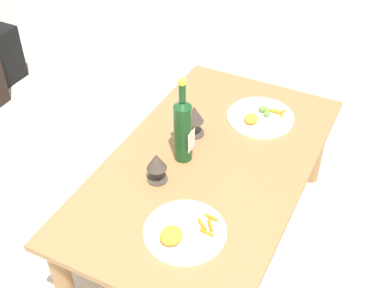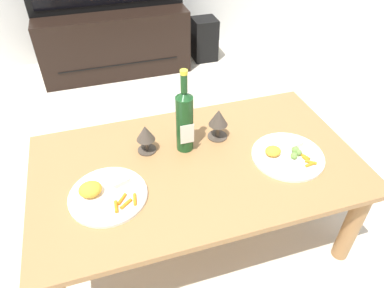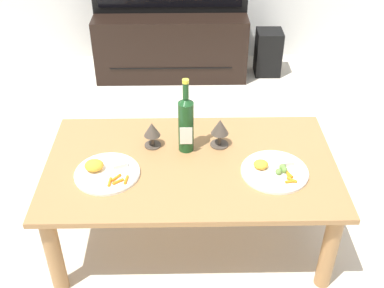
{
  "view_description": "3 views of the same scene",
  "coord_description": "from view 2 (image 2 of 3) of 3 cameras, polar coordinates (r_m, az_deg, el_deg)",
  "views": [
    {
      "loc": [
        -1.34,
        -0.59,
        1.76
      ],
      "look_at": [
        0.01,
        0.08,
        0.51
      ],
      "focal_mm": 46.65,
      "sensor_mm": 36.0,
      "label": 1
    },
    {
      "loc": [
        -0.33,
        -1.0,
        1.41
      ],
      "look_at": [
        -0.02,
        0.02,
        0.54
      ],
      "focal_mm": 33.14,
      "sensor_mm": 36.0,
      "label": 2
    },
    {
      "loc": [
        -0.03,
        -1.69,
        1.76
      ],
      "look_at": [
        0.01,
        0.04,
        0.53
      ],
      "focal_mm": 44.59,
      "sensor_mm": 36.0,
      "label": 3
    }
  ],
  "objects": [
    {
      "name": "floor_speaker",
      "position": [
        3.16,
        2.01,
        16.5
      ],
      "size": [
        0.2,
        0.2,
        0.35
      ],
      "primitive_type": "cube",
      "rotation": [
        0.0,
        0.0,
        -0.01
      ],
      "color": "black",
      "rests_on": "ground_plane"
    },
    {
      "name": "dining_table",
      "position": [
        1.47,
        0.81,
        -5.02
      ],
      "size": [
        1.3,
        0.75,
        0.45
      ],
      "color": "#9E7042",
      "rests_on": "ground_plane"
    },
    {
      "name": "tv_stand",
      "position": [
        3.03,
        -12.46,
        15.95
      ],
      "size": [
        1.14,
        0.48,
        0.49
      ],
      "color": "black",
      "rests_on": "ground_plane"
    },
    {
      "name": "dinner_plate_left",
      "position": [
        1.32,
        -13.65,
        -7.79
      ],
      "size": [
        0.28,
        0.28,
        0.06
      ],
      "color": "white",
      "rests_on": "dining_table"
    },
    {
      "name": "dinner_plate_right",
      "position": [
        1.49,
        15.13,
        -1.68
      ],
      "size": [
        0.29,
        0.29,
        0.05
      ],
      "color": "white",
      "rests_on": "dining_table"
    },
    {
      "name": "ground_plane",
      "position": [
        1.76,
        0.69,
        -13.9
      ],
      "size": [
        6.4,
        6.4,
        0.0
      ],
      "primitive_type": "plane",
      "color": "beige"
    },
    {
      "name": "goblet_left",
      "position": [
        1.44,
        -7.49,
        1.48
      ],
      "size": [
        0.08,
        0.08,
        0.13
      ],
      "color": "#473D33",
      "rests_on": "dining_table"
    },
    {
      "name": "wine_bottle",
      "position": [
        1.4,
        -1.21,
        4.01
      ],
      "size": [
        0.07,
        0.07,
        0.36
      ],
      "color": "#19471E",
      "rests_on": "dining_table"
    },
    {
      "name": "goblet_right",
      "position": [
        1.5,
        4.26,
        3.97
      ],
      "size": [
        0.09,
        0.09,
        0.14
      ],
      "color": "#473D33",
      "rests_on": "dining_table"
    }
  ]
}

